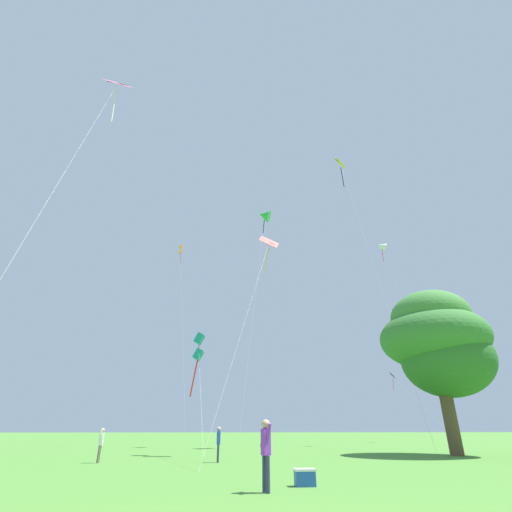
# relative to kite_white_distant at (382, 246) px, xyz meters

# --- Properties ---
(kite_white_distant) EXTENTS (1.16, 8.26, 21.32)m
(kite_white_distant) POSITION_rel_kite_white_distant_xyz_m (0.00, 0.00, 0.00)
(kite_white_distant) COLOR white
(kite_white_distant) RESTS_ON ground_plane
(kite_green_small) EXTENTS (3.85, 8.21, 24.56)m
(kite_green_small) POSITION_rel_kite_white_distant_xyz_m (-13.69, -0.51, 3.02)
(kite_green_small) COLOR green
(kite_green_small) RESTS_ON ground_plane
(kite_teal_box) EXTENTS (1.31, 6.11, 7.51)m
(kite_teal_box) POSITION_rel_kite_white_distant_xyz_m (-19.63, -11.45, -14.19)
(kite_teal_box) COLOR teal
(kite_teal_box) RESTS_ON ground_plane
(kite_red_high) EXTENTS (4.79, 9.27, 14.82)m
(kite_red_high) POSITION_rel_kite_white_distant_xyz_m (-15.03, -12.99, -7.31)
(kite_red_high) COLOR red
(kite_red_high) RESTS_ON ground_plane
(kite_orange_box) EXTENTS (2.92, 5.94, 21.94)m
(kite_orange_box) POSITION_rel_kite_white_distant_xyz_m (-23.32, 4.33, 0.32)
(kite_orange_box) COLOR orange
(kite_orange_box) RESTS_ON ground_plane
(kite_pink_low) EXTENTS (2.64, 12.52, 25.84)m
(kite_pink_low) POSITION_rel_kite_white_distant_xyz_m (-26.56, -16.68, 3.05)
(kite_pink_low) COLOR pink
(kite_pink_low) RESTS_ON ground_plane
(kite_yellow_diamond) EXTENTS (1.67, 9.41, 30.35)m
(kite_yellow_diamond) POSITION_rel_kite_white_distant_xyz_m (-5.03, -3.63, 7.21)
(kite_yellow_diamond) COLOR yellow
(kite_yellow_diamond) RESTS_ON ground_plane
(kite_black_large) EXTENTS (4.20, 6.38, 8.02)m
(kite_black_large) POSITION_rel_kite_white_distant_xyz_m (3.72, 9.65, -13.55)
(kite_black_large) COLOR black
(kite_black_large) RESTS_ON ground_plane
(person_near_tree) EXTENTS (0.21, 0.48, 1.51)m
(person_near_tree) POSITION_rel_kite_white_distant_xyz_m (-23.74, -16.78, -19.75)
(person_near_tree) COLOR #665B4C
(person_near_tree) RESTS_ON ground_plane
(person_in_red_shirt) EXTENTS (0.29, 0.54, 1.70)m
(person_in_red_shirt) POSITION_rel_kite_white_distant_xyz_m (-16.92, -26.69, -19.64)
(person_in_red_shirt) COLOR #2D3351
(person_in_red_shirt) RESTS_ON ground_plane
(person_far_back) EXTENTS (0.21, 0.50, 1.57)m
(person_far_back) POSITION_rel_kite_white_distant_xyz_m (-18.09, -17.05, -19.72)
(person_far_back) COLOR #2D3351
(person_far_back) RESTS_ON ground_plane
(tree_left_oak) EXTENTS (7.05, 7.05, 10.29)m
(tree_left_oak) POSITION_rel_kite_white_distant_xyz_m (-3.62, -13.46, -13.85)
(tree_left_oak) COLOR brown
(tree_left_oak) RESTS_ON ground_plane
(picnic_cooler) EXTENTS (0.60, 0.40, 0.44)m
(picnic_cooler) POSITION_rel_kite_white_distant_xyz_m (-15.69, -25.60, -20.44)
(picnic_cooler) COLOR #2351B2
(picnic_cooler) RESTS_ON ground_plane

